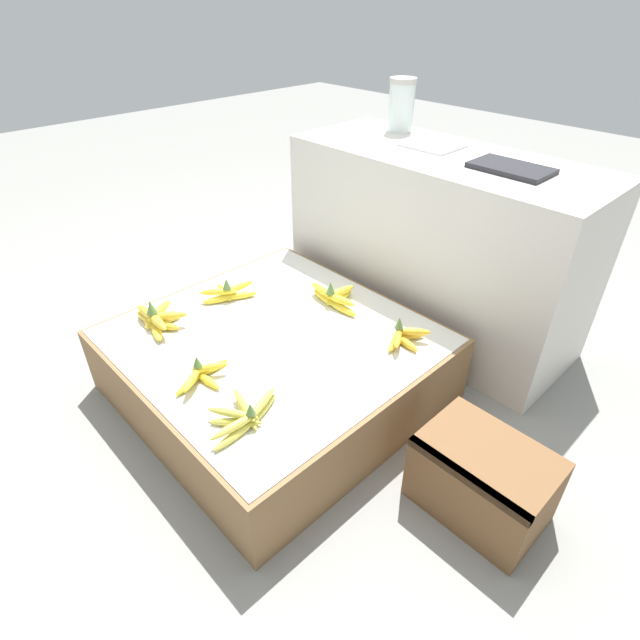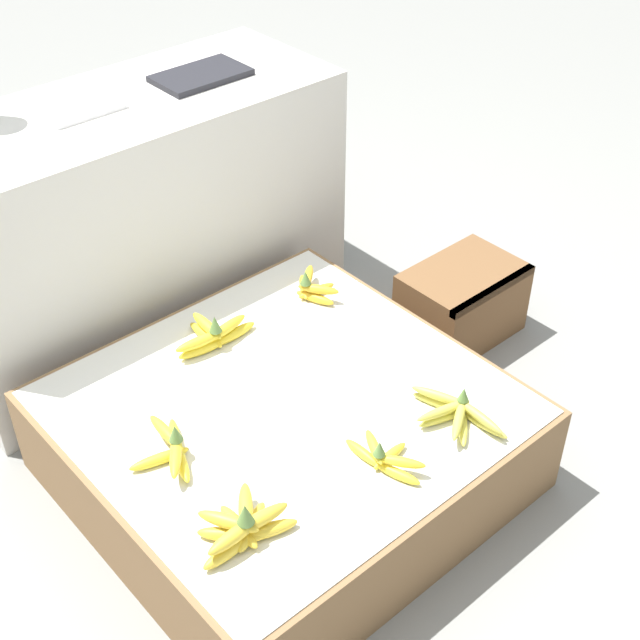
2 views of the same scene
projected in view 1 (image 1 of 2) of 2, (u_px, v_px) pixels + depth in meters
The scene contains 13 objects.
ground_plane at pixel (277, 391), 1.92m from camera, with size 10.00×10.00×0.00m, color gray.
display_platform at pixel (275, 364), 1.85m from camera, with size 1.02×0.99×0.26m.
back_vendor_table at pixel (434, 245), 2.11m from camera, with size 1.25×0.50×0.76m.
wooden_crate at pixel (482, 479), 1.43m from camera, with size 0.37×0.25×0.24m.
banana_bunch_front_left at pixel (157, 319), 1.80m from camera, with size 0.23×0.16×0.11m.
banana_bunch_front_midleft at pixel (202, 374), 1.55m from camera, with size 0.12×0.21×0.09m.
banana_bunch_front_midright at pixel (244, 416), 1.41m from camera, with size 0.16×0.26×0.09m.
banana_bunch_middle_left at pixel (228, 292), 1.96m from camera, with size 0.18×0.22×0.10m.
banana_bunch_back_midleft at pixel (334, 297), 1.92m from camera, with size 0.25×0.14×0.10m.
banana_bunch_back_midright at pixel (404, 336), 1.72m from camera, with size 0.12×0.18×0.10m.
glass_jar at pixel (401, 105), 2.13m from camera, with size 0.12×0.12×0.21m.
foam_tray_white at pixel (433, 144), 1.98m from camera, with size 0.21×0.19×0.02m.
foam_tray_dark at pixel (511, 168), 1.73m from camera, with size 0.27×0.16×0.02m.
Camera 1 is at (1.15, -0.87, 1.31)m, focal length 28.00 mm.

